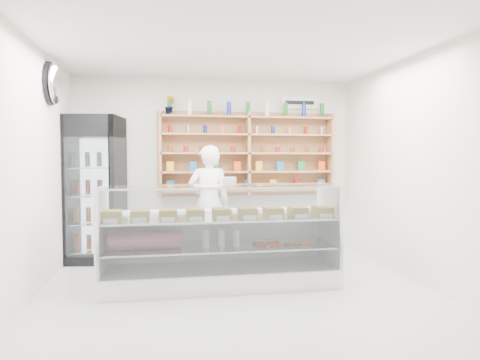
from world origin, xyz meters
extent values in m
plane|color=silver|center=(0.00, 0.00, 0.00)|extent=(5.00, 5.00, 0.00)
plane|color=white|center=(0.00, 0.00, 2.80)|extent=(5.00, 5.00, 0.00)
plane|color=silver|center=(0.00, 2.50, 1.40)|extent=(4.50, 0.00, 4.50)
plane|color=silver|center=(0.00, -2.50, 1.40)|extent=(4.50, 0.00, 4.50)
plane|color=silver|center=(-2.25, 0.00, 1.40)|extent=(0.00, 5.00, 5.00)
plane|color=silver|center=(2.25, 0.00, 1.40)|extent=(0.00, 5.00, 5.00)
cube|color=white|center=(-0.18, 0.52, 0.12)|extent=(2.77, 0.78, 0.23)
cube|color=white|center=(-0.18, 0.88, 0.52)|extent=(2.77, 0.05, 0.58)
cube|color=silver|center=(-0.18, 0.52, 0.47)|extent=(2.66, 0.69, 0.02)
cube|color=silver|center=(-0.18, 0.52, 0.81)|extent=(2.71, 0.72, 0.02)
cube|color=silver|center=(-0.18, 0.14, 0.72)|extent=(2.71, 0.11, 0.97)
cube|color=silver|center=(-0.18, 0.47, 1.20)|extent=(2.71, 0.55, 0.01)
imported|color=white|center=(-0.19, 1.87, 0.86)|extent=(0.63, 0.42, 1.71)
cube|color=black|center=(-1.85, 2.09, 1.07)|extent=(0.87, 0.85, 2.14)
cube|color=#2B0433|center=(-1.80, 1.74, 1.98)|extent=(0.75, 0.14, 0.30)
cube|color=silver|center=(-1.80, 1.72, 0.97)|extent=(0.64, 0.11, 1.69)
cube|color=#B67A56|center=(-0.90, 2.34, 1.59)|extent=(0.04, 0.28, 1.33)
cube|color=#B67A56|center=(0.50, 2.34, 1.59)|extent=(0.04, 0.28, 1.33)
cube|color=#B67A56|center=(1.90, 2.34, 1.59)|extent=(0.04, 0.28, 1.33)
cube|color=#B67A56|center=(0.50, 2.34, 1.00)|extent=(2.80, 0.28, 0.03)
cube|color=#B67A56|center=(0.50, 2.34, 1.30)|extent=(2.80, 0.28, 0.03)
cube|color=#B67A56|center=(0.50, 2.34, 1.60)|extent=(2.80, 0.28, 0.03)
cube|color=#B67A56|center=(0.50, 2.34, 1.90)|extent=(2.80, 0.28, 0.03)
cube|color=#B67A56|center=(0.50, 2.34, 2.18)|extent=(2.80, 0.28, 0.03)
imported|color=#1E6626|center=(-0.75, 2.34, 2.34)|extent=(0.20, 0.18, 0.29)
ellipsoid|color=silver|center=(-2.17, 1.20, 2.45)|extent=(0.15, 0.50, 0.50)
cube|color=white|center=(1.40, 2.47, 2.45)|extent=(0.62, 0.03, 0.20)
camera|label=1|loc=(-0.80, -4.48, 1.53)|focal=32.00mm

